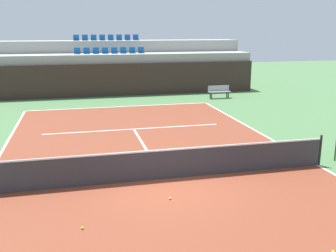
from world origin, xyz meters
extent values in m
plane|color=#477042|center=(0.00, 0.00, 0.00)|extent=(80.00, 80.00, 0.00)
cube|color=brown|center=(0.00, 0.00, 0.01)|extent=(11.00, 24.00, 0.01)
cube|color=white|center=(0.00, 11.95, 0.01)|extent=(11.00, 0.10, 0.00)
cube|color=white|center=(5.45, 0.00, 0.01)|extent=(0.10, 24.00, 0.00)
cube|color=white|center=(0.00, 6.40, 0.01)|extent=(8.26, 0.10, 0.00)
cube|color=white|center=(0.00, 3.20, 0.01)|extent=(0.10, 6.40, 0.00)
cube|color=#33231E|center=(0.00, 16.00, 1.13)|extent=(20.76, 0.30, 2.26)
cube|color=#9E9E99|center=(0.00, 17.35, 1.43)|extent=(20.76, 2.40, 2.85)
cube|color=#9E9E99|center=(0.00, 19.75, 1.86)|extent=(20.76, 2.40, 3.72)
cube|color=#145193|center=(-2.29, 17.35, 2.87)|extent=(0.44, 0.44, 0.04)
cube|color=#145193|center=(-2.29, 17.55, 3.09)|extent=(0.44, 0.04, 0.40)
cube|color=#145193|center=(-1.64, 17.35, 2.87)|extent=(0.44, 0.44, 0.04)
cube|color=#145193|center=(-1.64, 17.55, 3.09)|extent=(0.44, 0.04, 0.40)
cube|color=#145193|center=(-0.98, 17.35, 2.87)|extent=(0.44, 0.44, 0.04)
cube|color=#145193|center=(-0.98, 17.55, 3.09)|extent=(0.44, 0.04, 0.40)
cube|color=#145193|center=(-0.33, 17.35, 2.87)|extent=(0.44, 0.44, 0.04)
cube|color=#145193|center=(-0.33, 17.55, 3.09)|extent=(0.44, 0.04, 0.40)
cube|color=#145193|center=(0.33, 17.35, 2.87)|extent=(0.44, 0.44, 0.04)
cube|color=#145193|center=(0.33, 17.55, 3.09)|extent=(0.44, 0.04, 0.40)
cube|color=#145193|center=(0.98, 17.35, 2.87)|extent=(0.44, 0.44, 0.04)
cube|color=#145193|center=(0.98, 17.55, 3.09)|extent=(0.44, 0.04, 0.40)
cube|color=#145193|center=(1.64, 17.35, 2.87)|extent=(0.44, 0.44, 0.04)
cube|color=#145193|center=(1.64, 17.55, 3.09)|extent=(0.44, 0.04, 0.40)
cube|color=#145193|center=(2.29, 17.35, 2.87)|extent=(0.44, 0.44, 0.04)
cube|color=#145193|center=(2.29, 17.55, 3.09)|extent=(0.44, 0.04, 0.40)
cube|color=#145193|center=(-2.29, 19.75, 3.74)|extent=(0.44, 0.44, 0.04)
cube|color=#145193|center=(-2.29, 19.95, 3.96)|extent=(0.44, 0.04, 0.40)
cube|color=#145193|center=(-1.64, 19.75, 3.74)|extent=(0.44, 0.44, 0.04)
cube|color=#145193|center=(-1.64, 19.95, 3.96)|extent=(0.44, 0.04, 0.40)
cube|color=#145193|center=(-0.98, 19.75, 3.74)|extent=(0.44, 0.44, 0.04)
cube|color=#145193|center=(-0.98, 19.95, 3.96)|extent=(0.44, 0.04, 0.40)
cube|color=#145193|center=(-0.33, 19.75, 3.74)|extent=(0.44, 0.44, 0.04)
cube|color=#145193|center=(-0.33, 19.95, 3.96)|extent=(0.44, 0.04, 0.40)
cube|color=#145193|center=(0.33, 19.75, 3.74)|extent=(0.44, 0.44, 0.04)
cube|color=#145193|center=(0.33, 19.95, 3.96)|extent=(0.44, 0.04, 0.40)
cube|color=#145193|center=(0.98, 19.75, 3.74)|extent=(0.44, 0.44, 0.04)
cube|color=#145193|center=(0.98, 19.95, 3.96)|extent=(0.44, 0.04, 0.40)
cube|color=#145193|center=(1.64, 19.75, 3.74)|extent=(0.44, 0.44, 0.04)
cube|color=#145193|center=(1.64, 19.95, 3.96)|extent=(0.44, 0.04, 0.40)
cube|color=#145193|center=(2.29, 19.75, 3.74)|extent=(0.44, 0.44, 0.04)
cube|color=#145193|center=(2.29, 19.95, 3.96)|extent=(0.44, 0.04, 0.40)
cylinder|color=black|center=(5.50, 0.00, 0.55)|extent=(0.08, 0.08, 1.07)
cube|color=#333338|center=(0.00, 0.00, 0.47)|extent=(10.90, 0.02, 0.92)
cube|color=white|center=(0.00, 0.00, 0.96)|extent=(10.90, 0.04, 0.05)
cube|color=#99999E|center=(6.92, 13.37, 0.45)|extent=(1.50, 0.40, 0.05)
cube|color=#99999E|center=(6.92, 13.55, 0.67)|extent=(1.50, 0.04, 0.36)
cube|color=#2D2D33|center=(6.32, 13.23, 0.21)|extent=(0.06, 0.06, 0.42)
cube|color=#2D2D33|center=(7.52, 13.23, 0.21)|extent=(0.06, 0.06, 0.42)
cube|color=#2D2D33|center=(6.32, 13.51, 0.21)|extent=(0.06, 0.06, 0.42)
cube|color=#2D2D33|center=(7.52, 13.51, 0.21)|extent=(0.06, 0.06, 0.42)
sphere|color=#CCE033|center=(2.52, -4.88, 0.04)|extent=(0.07, 0.07, 0.07)
sphere|color=#CCE033|center=(-0.19, -1.52, 0.04)|extent=(0.07, 0.07, 0.07)
sphere|color=#CCE033|center=(-2.59, -2.63, 0.04)|extent=(0.07, 0.07, 0.07)
camera|label=1|loc=(-2.55, -11.12, 4.59)|focal=41.44mm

